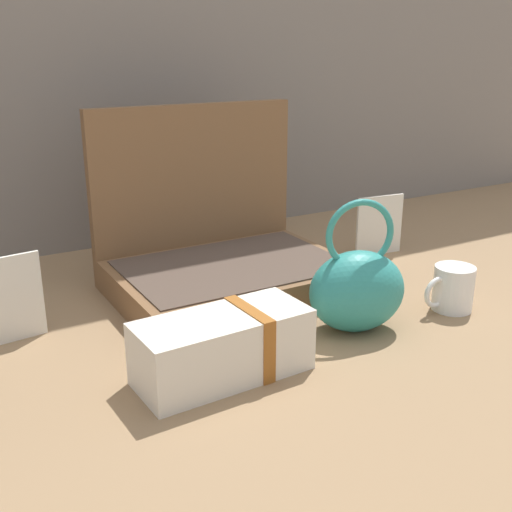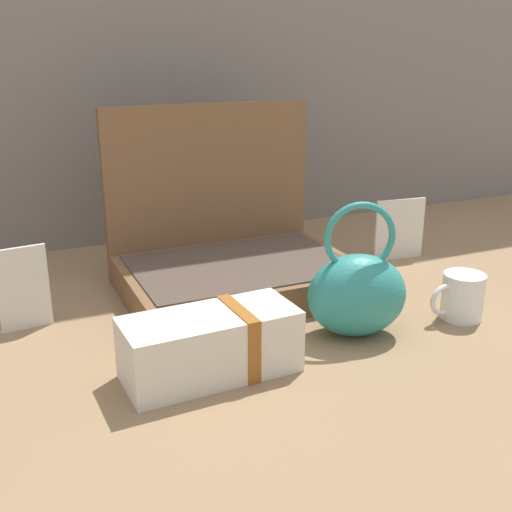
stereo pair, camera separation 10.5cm
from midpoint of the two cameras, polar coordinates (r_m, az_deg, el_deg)
The scene contains 7 objects.
ground_plane at distance 1.10m, azimuth -4.62°, elevation -6.26°, with size 6.00×6.00×0.00m, color #8C6D4C.
open_suitcase at distance 1.24m, azimuth -5.67°, elevation 0.40°, with size 0.44×0.33×0.35m.
teal_pouch_handbag at distance 1.05m, azimuth 6.41°, elevation -2.99°, with size 0.19×0.15×0.23m.
cream_toiletry_bag at distance 0.92m, azimuth -6.14°, elevation -8.25°, with size 0.26×0.12×0.10m.
coffee_mug at distance 1.18m, azimuth 15.08°, elevation -2.92°, with size 0.11×0.07×0.08m.
info_card_left at distance 1.11m, azimuth -23.59°, elevation -3.59°, with size 0.09×0.01×0.15m, color silver.
poster_card_right at distance 1.45m, azimuth 9.18°, elevation 2.75°, with size 0.12×0.01×0.14m, color silver.
Camera 1 is at (-0.47, -0.88, 0.46)m, focal length 43.84 mm.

